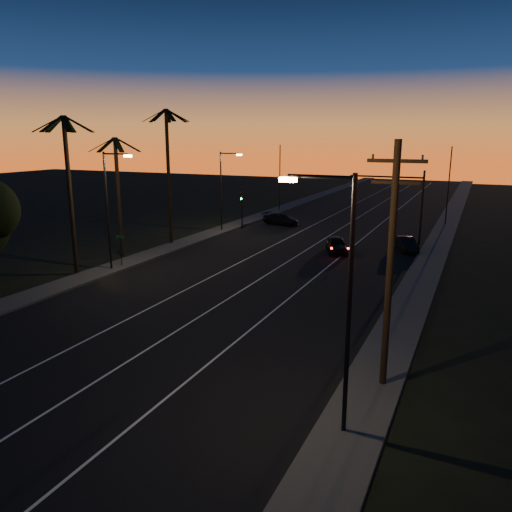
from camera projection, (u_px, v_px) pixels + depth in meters
The scene contains 21 objects.
road at pixel (290, 256), 43.04m from camera, with size 20.00×170.00×0.01m, color black.
sidewalk_left at pixel (180, 244), 47.53m from camera, with size 2.40×170.00×0.16m, color #31312F.
sidewalk_right at pixel (426, 269), 38.52m from camera, with size 2.40×170.00×0.16m, color #31312F.
lane_stripe_left at pixel (258, 253), 44.25m from camera, with size 0.12×160.00×0.01m, color silver.
lane_stripe_mid at pixel (296, 257), 42.84m from camera, with size 0.12×160.00×0.01m, color silver.
lane_stripe_right at pixel (335, 261), 41.43m from camera, with size 0.12×160.00×0.01m, color silver.
palm_near at pixel (69, 179), 35.83m from camera, with size 4.25×4.16×11.53m.
palm_mid at pixel (118, 184), 41.58m from camera, with size 4.25×4.16×10.03m.
palm_far at pixel (168, 164), 46.17m from camera, with size 4.25×4.16×12.53m.
streetlight_left_near at pixel (110, 202), 37.25m from camera, with size 2.55×0.26×9.00m.
streetlight_left_far at pixel (224, 185), 53.24m from camera, with size 2.55×0.26×8.50m.
streetlight_right_near at pixel (341, 287), 16.25m from camera, with size 2.55×0.26×9.00m.
street_sign at pixel (121, 247), 39.03m from camera, with size 0.70×0.06×2.60m.
utility_pole at pixel (390, 262), 19.43m from camera, with size 2.20×0.28×10.00m.
signal_mast at pixel (397, 193), 47.91m from camera, with size 7.10×0.41×7.00m.
signal_post at pixel (242, 203), 55.03m from camera, with size 0.28×0.37×4.20m.
far_pole_left at pixel (280, 178), 68.55m from camera, with size 0.14×0.14×9.00m, color black.
far_pole_right at pixel (449, 186), 57.05m from camera, with size 0.14×0.14×9.00m, color black.
lead_car at pixel (336, 245), 44.30m from camera, with size 3.17×4.80×1.39m.
right_car at pixel (406, 244), 44.90m from camera, with size 2.81×4.06×1.27m.
cross_car at pixel (281, 219), 58.31m from camera, with size 4.83×2.86×1.31m.
Camera 1 is at (14.61, -9.32, 10.09)m, focal length 35.00 mm.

